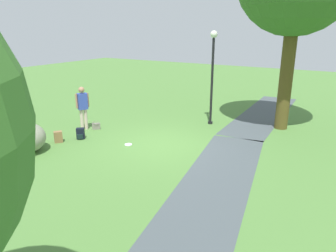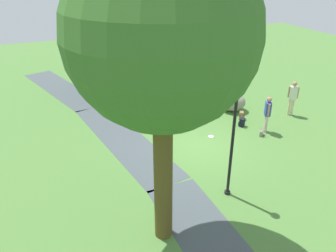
{
  "view_description": "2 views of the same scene",
  "coord_description": "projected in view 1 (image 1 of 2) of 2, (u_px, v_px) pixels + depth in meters",
  "views": [
    {
      "loc": [
        8.66,
        5.44,
        3.89
      ],
      "look_at": [
        0.4,
        0.49,
        0.86
      ],
      "focal_mm": 33.55,
      "sensor_mm": 36.0,
      "label": 1
    },
    {
      "loc": [
        -10.79,
        5.7,
        7.15
      ],
      "look_at": [
        -0.25,
        1.46,
        1.41
      ],
      "focal_mm": 35.28,
      "sensor_mm": 36.0,
      "label": 2
    }
  ],
  "objects": [
    {
      "name": "woman_with_handbag",
      "position": [
        83.0,
        105.0,
        12.25
      ],
      "size": [
        0.47,
        0.38,
        1.72
      ],
      "color": "beige",
      "rests_on": "ground"
    },
    {
      "name": "man_near_boulder",
      "position": [
        20.0,
        102.0,
        12.5
      ],
      "size": [
        0.4,
        0.45,
        1.79
      ],
      "color": "beige",
      "rests_on": "ground"
    },
    {
      "name": "lawn_boulder",
      "position": [
        26.0,
        138.0,
        10.15
      ],
      "size": [
        1.77,
        1.8,
        0.96
      ],
      "color": "gray",
      "rests_on": "ground"
    },
    {
      "name": "footpath_segment_near",
      "position": [
        264.0,
        113.0,
        14.87
      ],
      "size": [
        8.05,
        2.03,
        0.01
      ],
      "color": "#444D51",
      "rests_on": "ground"
    },
    {
      "name": "frisbee_on_grass",
      "position": [
        128.0,
        145.0,
        10.89
      ],
      "size": [
        0.25,
        0.25,
        0.02
      ],
      "color": "white",
      "rests_on": "ground"
    },
    {
      "name": "backpack_by_boulder",
      "position": [
        58.0,
        137.0,
        11.1
      ],
      "size": [
        0.34,
        0.35,
        0.4
      ],
      "color": "olive",
      "rests_on": "ground"
    },
    {
      "name": "handbag_on_grass",
      "position": [
        96.0,
        126.0,
        12.53
      ],
      "size": [
        0.38,
        0.38,
        0.31
      ],
      "color": "gray",
      "rests_on": "ground"
    },
    {
      "name": "spare_backpack_on_lawn",
      "position": [
        80.0,
        134.0,
        11.44
      ],
      "size": [
        0.35,
        0.35,
        0.4
      ],
      "color": "black",
      "rests_on": "ground"
    },
    {
      "name": "ground_plane",
      "position": [
        162.0,
        145.0,
        10.92
      ],
      "size": [
        48.0,
        48.0,
        0.0
      ],
      "primitive_type": "plane",
      "color": "#4E7C38"
    },
    {
      "name": "lamp_post",
      "position": [
        212.0,
        68.0,
        12.59
      ],
      "size": [
        0.28,
        0.28,
        3.79
      ],
      "color": "black",
      "rests_on": "ground"
    },
    {
      "name": "footpath_segment_mid",
      "position": [
        213.0,
        187.0,
        7.98
      ],
      "size": [
        8.19,
        3.13,
        0.01
      ],
      "color": "#444D51",
      "rests_on": "ground"
    }
  ]
}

